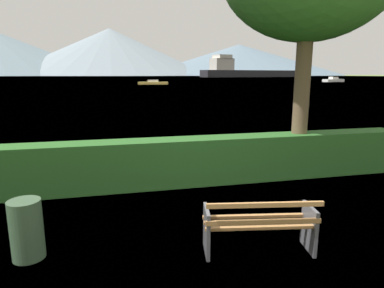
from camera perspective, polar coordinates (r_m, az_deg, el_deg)
name	(u,v)px	position (r m, az deg, el deg)	size (l,w,h in m)	color
ground_plane	(257,250)	(5.26, 11.00, -17.28)	(1400.00, 1400.00, 0.00)	olive
water_surface	(113,77)	(310.85, -13.35, 11.05)	(620.00, 620.00, 0.00)	slate
park_bench	(259,225)	(5.02, 11.36, -13.37)	(1.66, 0.83, 0.87)	#A0703F
hedge_row	(201,160)	(7.90, 1.50, -2.82)	(10.52, 0.69, 1.08)	#285B23
trash_bin	(27,230)	(5.31, -26.28, -12.90)	(0.44, 0.44, 0.85)	#385138
cargo_ship_large	(244,71)	(273.30, 8.88, 12.13)	(89.18, 36.86, 16.52)	#232328
sailboat_mid	(153,83)	(83.53, -6.62, 10.28)	(7.48, 3.38, 1.11)	gold
tender_far	(333,80)	(118.22, 22.88, 9.97)	(7.85, 4.14, 1.64)	silver
distant_hills	(101,54)	(585.86, -15.13, 14.50)	(766.85, 379.53, 74.43)	slate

